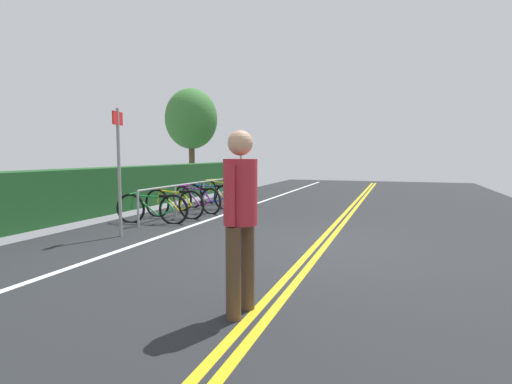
{
  "coord_description": "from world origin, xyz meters",
  "views": [
    {
      "loc": [
        -6.66,
        -1.19,
        1.52
      ],
      "look_at": [
        2.47,
        1.97,
        0.64
      ],
      "focal_mm": 28.8,
      "sensor_mm": 36.0,
      "label": 1
    }
  ],
  "objects": [
    {
      "name": "bike_rack",
      "position": [
        2.94,
        3.97,
        0.59
      ],
      "size": [
        4.68,
        0.05,
        0.78
      ],
      "color": "#9EA0A5",
      "rests_on": "ground_plane"
    },
    {
      "name": "bike_lane_stripe_white",
      "position": [
        0.0,
        2.96,
        0.0
      ],
      "size": [
        32.16,
        0.12,
        0.0
      ],
      "primitive_type": "cube",
      "color": "white",
      "rests_on": "ground_plane"
    },
    {
      "name": "bicycle_4",
      "position": [
        4.79,
        3.91,
        0.37
      ],
      "size": [
        0.71,
        1.75,
        0.79
      ],
      "color": "black",
      "rests_on": "ground_plane"
    },
    {
      "name": "bicycle_0",
      "position": [
        1.11,
        3.94,
        0.33
      ],
      "size": [
        0.46,
        1.69,
        0.71
      ],
      "color": "black",
      "rests_on": "ground_plane"
    },
    {
      "name": "bicycle_3",
      "position": [
        3.83,
        3.87,
        0.35
      ],
      "size": [
        0.46,
        1.79,
        0.74
      ],
      "color": "black",
      "rests_on": "ground_plane"
    },
    {
      "name": "centre_line_yellow_outer",
      "position": [
        0.0,
        0.08,
        0.0
      ],
      "size": [
        32.16,
        0.1,
        0.0
      ],
      "primitive_type": "cube",
      "color": "gold",
      "rests_on": "ground_plane"
    },
    {
      "name": "hedge_backdrop",
      "position": [
        4.44,
        6.11,
        0.59
      ],
      "size": [
        13.63,
        0.85,
        1.18
      ],
      "primitive_type": "cube",
      "color": "#1C4C21",
      "rests_on": "ground_plane"
    },
    {
      "name": "bicycle_1",
      "position": [
        1.96,
        3.89,
        0.34
      ],
      "size": [
        0.46,
        1.7,
        0.74
      ],
      "color": "black",
      "rests_on": "ground_plane"
    },
    {
      "name": "sign_post_near",
      "position": [
        -0.34,
        3.67,
        1.42
      ],
      "size": [
        0.36,
        0.1,
        2.36
      ],
      "color": "gray",
      "rests_on": "ground_plane"
    },
    {
      "name": "sign_post_far",
      "position": [
        6.42,
        3.88,
        1.25
      ],
      "size": [
        0.36,
        0.06,
        2.06
      ],
      "color": "gray",
      "rests_on": "ground_plane"
    },
    {
      "name": "bicycle_2",
      "position": [
        3.02,
        3.83,
        0.34
      ],
      "size": [
        0.66,
        1.7,
        0.73
      ],
      "color": "black",
      "rests_on": "ground_plane"
    },
    {
      "name": "pedestrian",
      "position": [
        -3.11,
        0.19,
        1.01
      ],
      "size": [
        0.49,
        0.32,
        1.75
      ],
      "color": "#4C3826",
      "rests_on": "ground_plane"
    },
    {
      "name": "centre_line_yellow_inner",
      "position": [
        0.0,
        -0.08,
        0.0
      ],
      "size": [
        32.16,
        0.1,
        0.0
      ],
      "primitive_type": "cube",
      "color": "gold",
      "rests_on": "ground_plane"
    },
    {
      "name": "ground_plane",
      "position": [
        0.0,
        0.0,
        -0.03
      ],
      "size": [
        35.74,
        10.13,
        0.05
      ],
      "primitive_type": "cube",
      "color": "#232628"
    },
    {
      "name": "tree_mid",
      "position": [
        9.87,
        7.59,
        3.1
      ],
      "size": [
        2.32,
        2.32,
        4.46
      ],
      "color": "brown",
      "rests_on": "ground_plane"
    }
  ]
}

